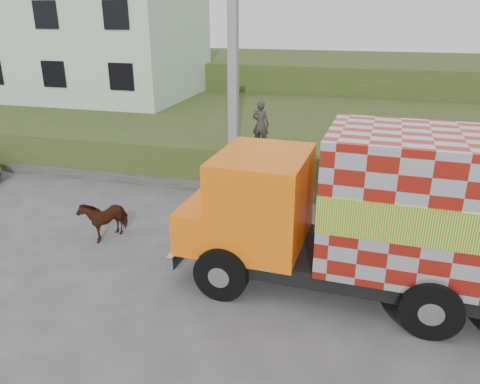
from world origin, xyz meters
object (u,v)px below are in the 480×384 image
(utility_pole, at_px, (233,70))
(cow, at_px, (104,217))
(cargo_truck, at_px, (391,215))
(pedestrian, at_px, (261,125))

(utility_pole, bearing_deg, cow, -117.57)
(cargo_truck, xyz_separation_m, pedestrian, (-4.10, 5.64, 0.41))
(utility_pole, xyz_separation_m, pedestrian, (0.89, 0.20, -1.78))
(utility_pole, xyz_separation_m, cow, (-2.38, -4.56, -3.51))
(cargo_truck, height_order, cow, cargo_truck)
(utility_pole, xyz_separation_m, cargo_truck, (4.99, -5.44, -2.19))
(cow, bearing_deg, utility_pole, 83.25)
(cargo_truck, distance_m, pedestrian, 6.98)
(cargo_truck, height_order, pedestrian, cargo_truck)
(cow, distance_m, pedestrian, 6.03)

